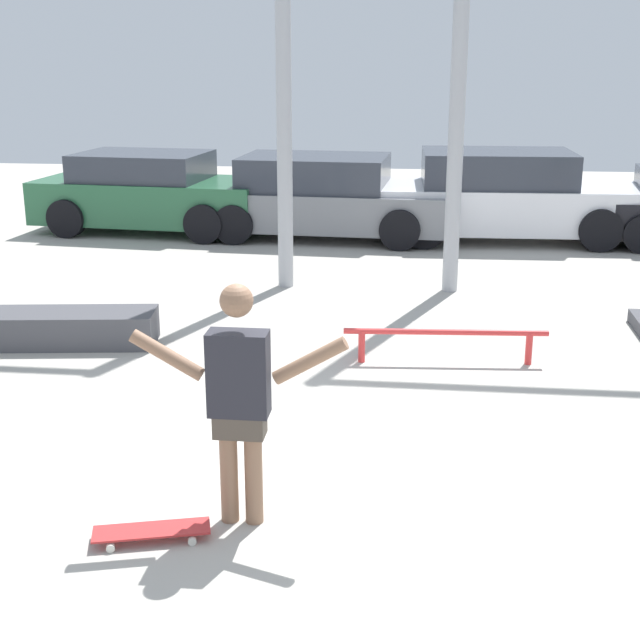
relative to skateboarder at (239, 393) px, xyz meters
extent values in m
plane|color=#B2ADA3|center=(0.44, 1.01, -0.91)|extent=(36.00, 36.00, 0.00)
cylinder|color=#8C664C|center=(-0.08, 0.00, -0.53)|extent=(0.12, 0.12, 0.77)
cylinder|color=#8C664C|center=(0.08, 0.00, -0.53)|extent=(0.12, 0.12, 0.77)
cube|color=#4C4238|center=(0.00, 0.00, -0.21)|extent=(0.33, 0.19, 0.17)
cube|color=#26262D|center=(0.00, 0.00, 0.14)|extent=(0.39, 0.19, 0.56)
sphere|color=#8C664C|center=(0.00, 0.00, 0.62)|extent=(0.21, 0.21, 0.21)
cylinder|color=#8C664C|center=(-0.46, 0.00, 0.24)|extent=(0.49, 0.09, 0.33)
cylinder|color=#8C664C|center=(0.46, 0.00, 0.24)|extent=(0.49, 0.09, 0.33)
cube|color=red|center=(-0.53, -0.31, -0.84)|extent=(0.78, 0.41, 0.01)
cylinder|color=silver|center=(-0.32, -0.13, -0.89)|extent=(0.06, 0.05, 0.05)
cylinder|color=silver|center=(-0.26, -0.34, -0.89)|extent=(0.06, 0.05, 0.05)
cylinder|color=silver|center=(-0.81, -0.27, -0.89)|extent=(0.06, 0.05, 0.05)
cylinder|color=silver|center=(-0.75, -0.48, -0.89)|extent=(0.06, 0.05, 0.05)
cube|color=#47474C|center=(-2.86, 3.47, -0.73)|extent=(2.45, 0.92, 0.36)
cylinder|color=red|center=(1.41, 3.35, -0.59)|extent=(2.04, 0.21, 0.06)
cylinder|color=red|center=(0.57, 3.28, -0.75)|extent=(0.07, 0.07, 0.33)
cylinder|color=red|center=(2.24, 3.41, -0.75)|extent=(0.07, 0.07, 0.33)
cylinder|color=#A5A8AD|center=(-0.65, 6.24, 2.42)|extent=(0.20, 0.20, 6.66)
cylinder|color=#A5A8AD|center=(1.53, 6.24, 2.42)|extent=(0.20, 0.20, 6.66)
cube|color=#28603D|center=(-3.53, 9.81, -0.37)|extent=(4.07, 2.11, 0.72)
cube|color=#2D333D|center=(-3.69, 9.82, 0.22)|extent=(2.30, 1.81, 0.46)
cylinder|color=black|center=(-2.24, 10.55, -0.59)|extent=(0.67, 0.28, 0.65)
cylinder|color=black|center=(-2.40, 8.84, -0.59)|extent=(0.67, 0.28, 0.65)
cylinder|color=black|center=(-4.66, 10.77, -0.59)|extent=(0.67, 0.28, 0.65)
cylinder|color=black|center=(-4.82, 9.06, -0.59)|extent=(0.67, 0.28, 0.65)
cube|color=slate|center=(-0.49, 9.65, -0.42)|extent=(4.46, 2.08, 0.63)
cube|color=#2D333D|center=(-0.67, 9.66, 0.17)|extent=(2.49, 1.82, 0.55)
cylinder|color=black|center=(0.91, 10.47, -0.59)|extent=(0.66, 0.26, 0.65)
cylinder|color=black|center=(0.81, 8.68, -0.59)|extent=(0.66, 0.26, 0.65)
cylinder|color=black|center=(-1.79, 10.62, -0.59)|extent=(0.66, 0.26, 0.65)
cylinder|color=black|center=(-1.89, 8.83, -0.59)|extent=(0.66, 0.26, 0.65)
cube|color=white|center=(2.53, 9.77, -0.37)|extent=(4.48, 1.96, 0.72)
cube|color=#2D333D|center=(2.35, 9.77, 0.27)|extent=(2.49, 1.74, 0.56)
cylinder|color=black|center=(3.87, 10.70, -0.57)|extent=(0.69, 0.24, 0.68)
cylinder|color=black|center=(3.93, 8.94, -0.57)|extent=(0.69, 0.24, 0.68)
cylinder|color=black|center=(1.13, 10.61, -0.57)|extent=(0.69, 0.24, 0.68)
cylinder|color=black|center=(1.19, 8.84, -0.57)|extent=(0.69, 0.24, 0.68)
cylinder|color=black|center=(4.75, 10.55, -0.61)|extent=(0.62, 0.28, 0.60)
camera|label=1|loc=(1.12, -5.24, 2.10)|focal=50.00mm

